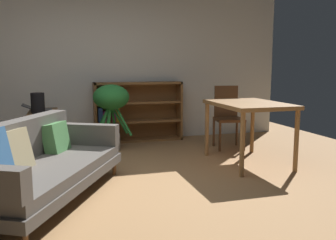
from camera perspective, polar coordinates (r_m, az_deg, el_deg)
name	(u,v)px	position (r m, az deg, el deg)	size (l,w,h in m)	color
ground_plane	(114,193)	(3.83, -8.29, -11.14)	(8.16, 8.16, 0.00)	#A87A4C
back_wall_panel	(89,61)	(6.29, -12.13, 8.95)	(6.80, 0.10, 2.70)	silver
fabric_couch	(34,163)	(3.72, -19.95, -6.23)	(1.67, 2.16, 0.77)	brown
media_console	(44,134)	(5.49, -18.62, -2.04)	(0.40, 1.02, 0.63)	brown
open_laptop	(39,109)	(5.58, -19.30, 1.62)	(0.42, 0.31, 0.10)	#333338
desk_speaker	(38,103)	(5.26, -19.47, 2.47)	(0.18, 0.18, 0.28)	black
potted_floor_plant	(111,103)	(5.56, -8.77, 2.56)	(0.54, 0.54, 1.00)	#9E9389
dining_table	(249,109)	(4.88, 12.36, 1.60)	(0.82, 1.15, 0.80)	olive
dining_chair_near	(228,114)	(5.81, 9.20, 0.94)	(0.48, 0.48, 0.96)	#56351E
bookshelf	(131,111)	(6.25, -5.68, 1.33)	(1.48, 0.30, 1.00)	brown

